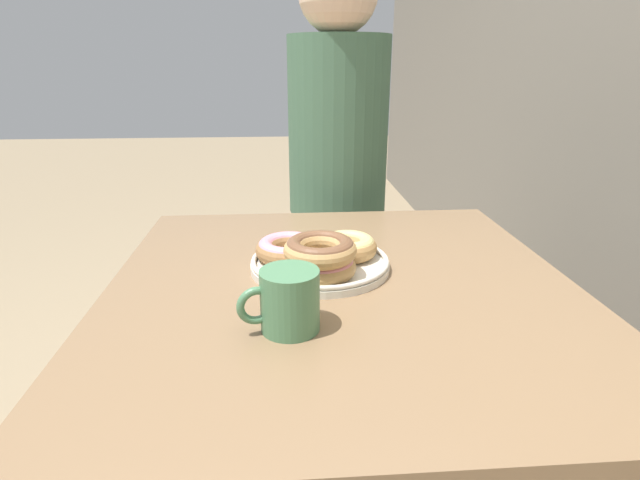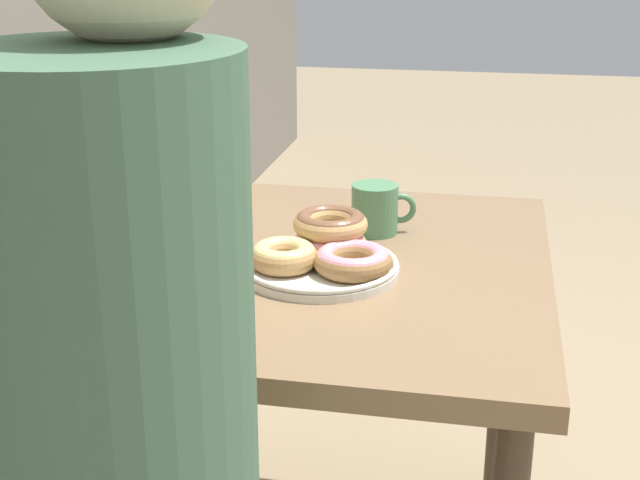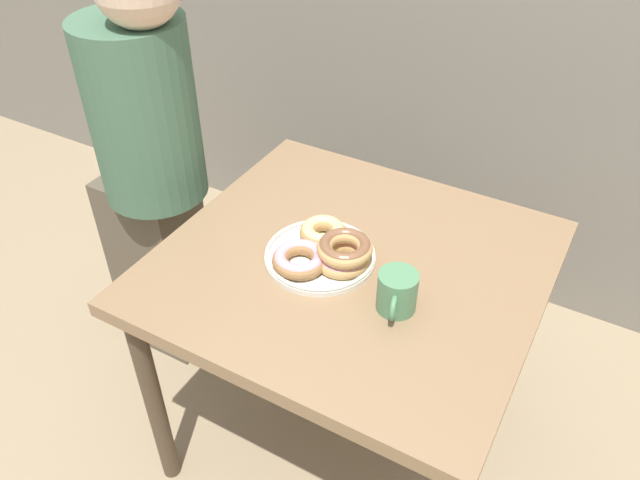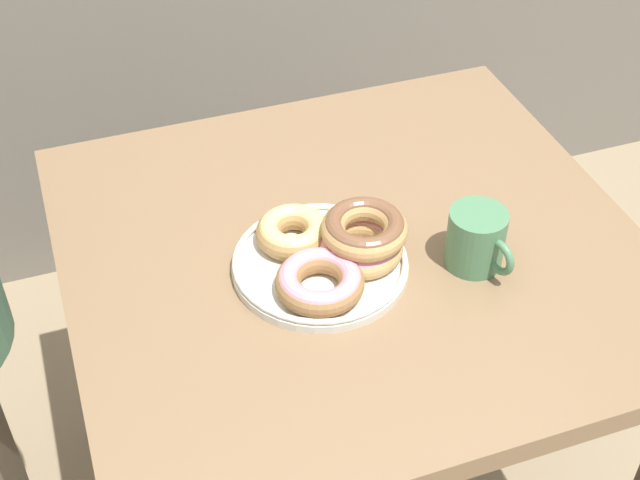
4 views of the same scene
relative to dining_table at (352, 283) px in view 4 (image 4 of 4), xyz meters
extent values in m
cube|color=#846647|center=(0.00, 0.00, 0.07)|extent=(0.91, 0.86, 0.04)
cylinder|color=#473828|center=(-0.39, 0.37, -0.30)|extent=(0.05, 0.05, 0.68)
cylinder|color=#473828|center=(0.39, 0.37, -0.30)|extent=(0.05, 0.05, 0.68)
cylinder|color=silver|center=(-0.07, -0.04, 0.09)|extent=(0.27, 0.27, 0.01)
torus|color=silver|center=(-0.07, -0.04, 0.10)|extent=(0.27, 0.27, 0.01)
torus|color=tan|center=(-0.01, -0.04, 0.12)|extent=(0.16, 0.16, 0.03)
torus|color=pink|center=(-0.01, -0.04, 0.12)|extent=(0.15, 0.15, 0.03)
torus|color=#B2844C|center=(-0.09, 0.02, 0.12)|extent=(0.17, 0.17, 0.04)
torus|color=#E0D17F|center=(-0.09, 0.02, 0.13)|extent=(0.15, 0.15, 0.03)
torus|color=#9E7042|center=(-0.09, -0.10, 0.12)|extent=(0.14, 0.14, 0.04)
torus|color=pink|center=(-0.09, -0.10, 0.13)|extent=(0.13, 0.13, 0.03)
torus|color=tan|center=(0.00, -0.04, 0.15)|extent=(0.16, 0.16, 0.04)
torus|color=brown|center=(0.00, -0.04, 0.16)|extent=(0.15, 0.15, 0.03)
cylinder|color=#4C7F56|center=(0.16, -0.10, 0.13)|extent=(0.09, 0.09, 0.10)
cylinder|color=#382114|center=(0.16, -0.10, 0.18)|extent=(0.07, 0.07, 0.00)
torus|color=#4C7F56|center=(0.17, -0.15, 0.13)|extent=(0.03, 0.06, 0.06)
camera|label=1|loc=(0.83, -0.10, 0.47)|focal=28.00mm
camera|label=2|loc=(-1.46, -0.31, 0.65)|focal=50.00mm
camera|label=3|loc=(0.50, -1.05, 1.08)|focal=35.00mm
camera|label=4|loc=(-0.40, -0.98, 1.03)|focal=50.00mm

